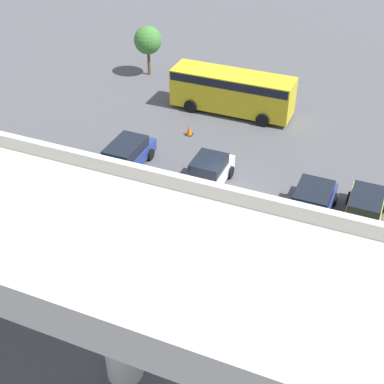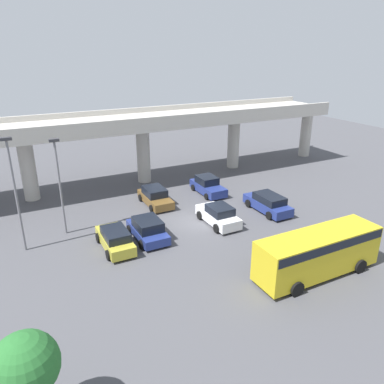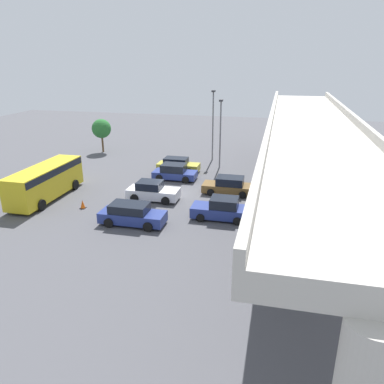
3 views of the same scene
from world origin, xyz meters
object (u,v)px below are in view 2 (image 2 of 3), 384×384
parked_car_3 (218,215)px  traffic_cone (289,237)px  parked_car_0 (115,239)px  parked_car_4 (208,186)px  shuttle_bus (318,250)px  parked_car_2 (155,197)px  lamp_post_mid_lot (59,179)px  tree_front_left (25,366)px  parked_car_1 (148,229)px  lamp_post_near_aisle (15,187)px  parked_car_5 (268,203)px

parked_car_3 → traffic_cone: parked_car_3 is taller
traffic_cone → parked_car_3: bearing=123.0°
parked_car_0 → parked_car_4: bearing=-60.0°
parked_car_4 → shuttle_bus: size_ratio=0.53×
parked_car_2 → parked_car_0: bearing=-41.8°
parked_car_4 → lamp_post_mid_lot: lamp_post_mid_lot is taller
shuttle_bus → tree_front_left: bearing=9.7°
parked_car_2 → parked_car_3: bearing=26.0°
lamp_post_mid_lot → tree_front_left: bearing=-103.4°
parked_car_1 → parked_car_4: 10.60m
parked_car_3 → lamp_post_mid_lot: (-11.32, 3.99, 3.63)m
lamp_post_mid_lot → tree_front_left: lamp_post_mid_lot is taller
parked_car_0 → traffic_cone: bearing=-112.3°
parked_car_1 → traffic_cone: bearing=-119.5°
lamp_post_near_aisle → traffic_cone: 19.57m
parked_car_5 → parked_car_1: bearing=89.4°
parked_car_0 → parked_car_5: bearing=-89.0°
shuttle_bus → parked_car_2: bearing=-72.7°
parked_car_4 → tree_front_left: tree_front_left is taller
shuttle_bus → traffic_cone: size_ratio=12.06×
shuttle_bus → traffic_cone: 4.61m
lamp_post_mid_lot → parked_car_0: bearing=-56.1°
parked_car_3 → parked_car_4: bearing=-22.5°
lamp_post_near_aisle → tree_front_left: size_ratio=1.91×
parked_car_0 → parked_car_3: 8.58m
parked_car_3 → tree_front_left: size_ratio=1.04×
tree_front_left → parked_car_4: bearing=45.9°
parked_car_1 → lamp_post_mid_lot: bearing=55.2°
parked_car_3 → traffic_cone: 5.85m
shuttle_bus → parked_car_1: bearing=-50.5°
lamp_post_mid_lot → parked_car_1: bearing=-34.8°
parked_car_3 → shuttle_bus: bearing=-169.2°
parked_car_0 → traffic_cone: 12.71m
lamp_post_mid_lot → parked_car_3: bearing=-19.4°
parked_car_1 → parked_car_3: (5.98, -0.28, 0.02)m
parked_car_5 → lamp_post_near_aisle: bearing=82.8°
lamp_post_near_aisle → traffic_cone: lamp_post_near_aisle is taller
lamp_post_near_aisle → tree_front_left: bearing=-93.1°
shuttle_bus → lamp_post_near_aisle: 20.09m
parked_car_4 → parked_car_2: bearing=-87.4°
parked_car_0 → parked_car_5: parked_car_5 is taller
parked_car_0 → parked_car_1: 2.62m
parked_car_2 → parked_car_3: 6.85m
parked_car_2 → traffic_cone: 12.68m
parked_car_2 → parked_car_5: parked_car_5 is taller
parked_car_0 → shuttle_bus: (10.30, -8.97, 0.95)m
lamp_post_near_aisle → lamp_post_mid_lot: (3.02, 1.37, -0.36)m
parked_car_0 → lamp_post_near_aisle: bearing=64.8°
parked_car_4 → tree_front_left: bearing=-44.1°
shuttle_bus → parked_car_4: bearing=-93.4°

